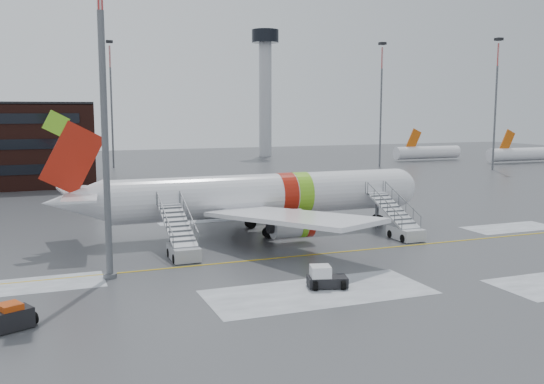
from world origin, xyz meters
name	(u,v)px	position (x,y,z in m)	size (l,w,h in m)	color
ground	(332,250)	(0.00, 0.00, 0.00)	(260.00, 260.00, 0.00)	#494C4F
airliner	(254,196)	(-3.62, 8.50, 3.42)	(35.03, 32.97, 11.18)	white
airstair_fwd	(401,226)	(7.74, 1.97, 1.06)	(2.05, 7.70, 3.48)	silver
airstair_aft	(181,243)	(-11.86, 1.97, 1.06)	(2.05, 7.70, 3.48)	#A5A7AC
pushback_tug	(325,278)	(-5.20, -9.22, 0.63)	(2.74, 2.33, 1.42)	black
baggage_tractor	(11,319)	(-23.46, -10.07, 0.59)	(2.83, 1.97, 1.38)	black
light_mast_near	(104,105)	(-17.62, -2.00, 11.50)	(1.20, 1.20, 22.01)	#595B60
control_tower	(265,78)	(30.00, 95.00, 18.75)	(6.40, 6.40, 30.00)	#B2B5BA
light_mast_far_ne	(381,96)	(42.00, 62.00, 13.84)	(1.20, 1.20, 24.25)	#595B60
light_mast_far_n	(111,96)	(-8.00, 78.00, 13.84)	(1.20, 1.20, 24.25)	#595B60
light_mast_far_e	(496,95)	(58.00, 48.00, 13.84)	(1.20, 1.20, 24.25)	#595B60
distant_aircraft	(457,162)	(62.50, 64.00, 0.00)	(35.00, 18.00, 8.00)	#D8590C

